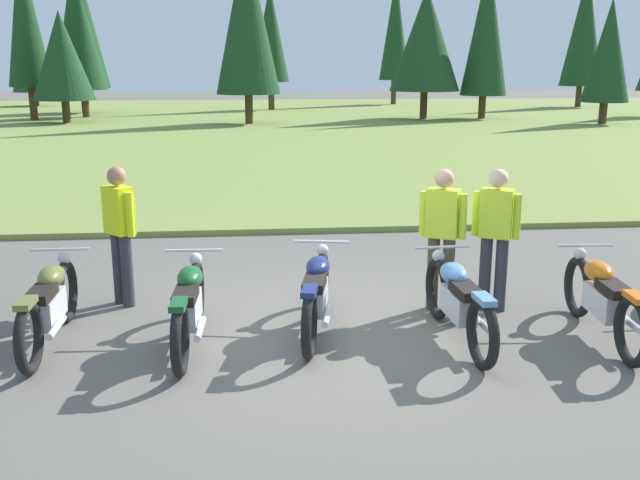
% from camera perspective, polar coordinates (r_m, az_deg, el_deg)
% --- Properties ---
extents(ground_plane, '(140.00, 140.00, 0.00)m').
position_cam_1_polar(ground_plane, '(7.74, 0.43, -7.55)').
color(ground_plane, '#605B54').
extents(grass_moorland, '(80.00, 44.00, 0.10)m').
position_cam_1_polar(grass_moorland, '(33.96, -4.29, 9.17)').
color(grass_moorland, olive).
rests_on(grass_moorland, ground).
extents(forest_treeline, '(40.62, 20.56, 8.73)m').
position_cam_1_polar(forest_treeline, '(38.32, -6.98, 16.24)').
color(forest_treeline, '#47331E').
rests_on(forest_treeline, ground).
extents(motorcycle_olive, '(0.62, 2.10, 0.88)m').
position_cam_1_polar(motorcycle_olive, '(7.85, -20.71, -4.78)').
color(motorcycle_olive, black).
rests_on(motorcycle_olive, ground).
extents(motorcycle_british_green, '(0.62, 2.10, 0.88)m').
position_cam_1_polar(motorcycle_british_green, '(7.43, -10.35, -5.12)').
color(motorcycle_british_green, black).
rests_on(motorcycle_british_green, ground).
extents(motorcycle_navy, '(0.67, 2.08, 0.88)m').
position_cam_1_polar(motorcycle_navy, '(7.68, -0.26, -4.24)').
color(motorcycle_navy, black).
rests_on(motorcycle_navy, ground).
extents(motorcycle_sky_blue, '(0.62, 2.10, 0.88)m').
position_cam_1_polar(motorcycle_sky_blue, '(7.59, 10.92, -4.74)').
color(motorcycle_sky_blue, black).
rests_on(motorcycle_sky_blue, ground).
extents(motorcycle_orange, '(0.62, 2.10, 0.88)m').
position_cam_1_polar(motorcycle_orange, '(8.07, 21.59, -4.35)').
color(motorcycle_orange, black).
rests_on(motorcycle_orange, ground).
extents(rider_with_back_turned, '(0.49, 0.37, 1.67)m').
position_cam_1_polar(rider_with_back_turned, '(8.36, 9.69, 0.69)').
color(rider_with_back_turned, '#4C4233').
rests_on(rider_with_back_turned, ground).
extents(rider_near_row_end, '(0.40, 0.43, 1.67)m').
position_cam_1_polar(rider_near_row_end, '(8.74, -15.61, 0.95)').
color(rider_near_row_end, '#2D2D38').
rests_on(rider_near_row_end, ground).
extents(rider_in_hivis_vest, '(0.50, 0.36, 1.67)m').
position_cam_1_polar(rider_in_hivis_vest, '(8.48, 13.77, 0.67)').
color(rider_in_hivis_vest, '#2D2D38').
rests_on(rider_in_hivis_vest, ground).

